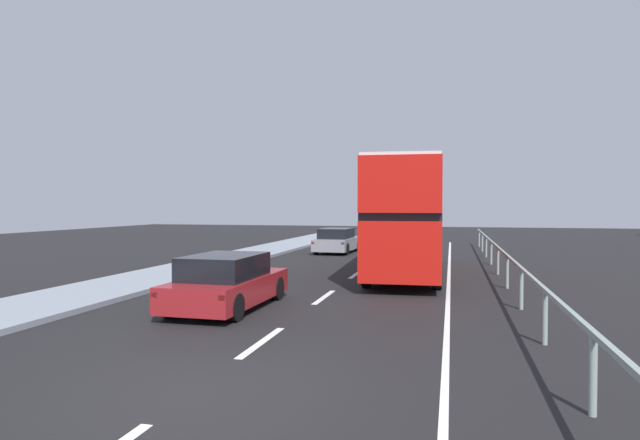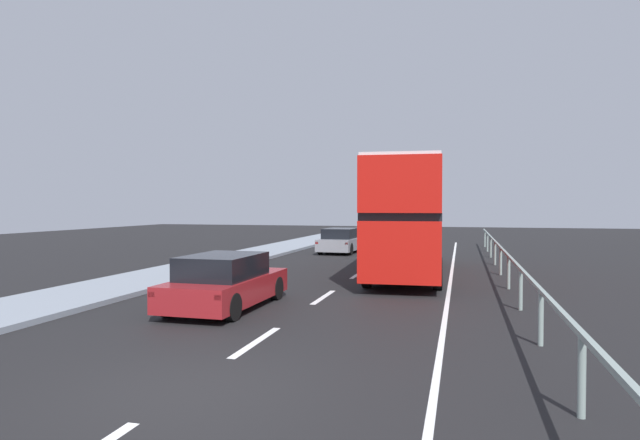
{
  "view_description": "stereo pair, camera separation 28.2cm",
  "coord_description": "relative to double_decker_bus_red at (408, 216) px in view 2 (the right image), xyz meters",
  "views": [
    {
      "loc": [
        3.52,
        -6.94,
        2.62
      ],
      "look_at": [
        -0.37,
        8.83,
        2.18
      ],
      "focal_mm": 29.98,
      "sensor_mm": 36.0,
      "label": 1
    },
    {
      "loc": [
        3.79,
        -6.87,
        2.62
      ],
      "look_at": [
        -0.37,
        8.83,
        2.18
      ],
      "focal_mm": 29.98,
      "sensor_mm": 36.0,
      "label": 2
    }
  ],
  "objects": [
    {
      "name": "lane_paint_markings",
      "position": [
        0.3,
        -5.04,
        -2.24
      ],
      "size": [
        3.58,
        46.0,
        0.01
      ],
      "color": "silver",
      "rests_on": "ground"
    },
    {
      "name": "ground_plane",
      "position": [
        -1.83,
        -13.59,
        -2.29
      ],
      "size": [
        73.78,
        120.0,
        0.1
      ],
      "primitive_type": "cube",
      "color": "black"
    },
    {
      "name": "hatchback_car_near",
      "position": [
        -3.84,
        -7.97,
        -1.58
      ],
      "size": [
        1.89,
        4.29,
        1.38
      ],
      "rotation": [
        0.0,
        0.0,
        -0.01
      ],
      "color": "maroon",
      "rests_on": "ground"
    },
    {
      "name": "sedan_car_ahead",
      "position": [
        -4.47,
        8.36,
        -1.58
      ],
      "size": [
        1.98,
        4.09,
        1.36
      ],
      "rotation": [
        0.0,
        0.0,
        -0.04
      ],
      "color": "gray",
      "rests_on": "ground"
    },
    {
      "name": "bridge_side_railing",
      "position": [
        3.41,
        -4.59,
        -1.37
      ],
      "size": [
        0.1,
        42.0,
        1.07
      ],
      "color": "gray",
      "rests_on": "ground"
    },
    {
      "name": "double_decker_bus_red",
      "position": [
        0.0,
        0.0,
        0.0
      ],
      "size": [
        2.89,
        10.49,
        4.17
      ],
      "rotation": [
        0.0,
        0.0,
        0.05
      ],
      "color": "red",
      "rests_on": "ground"
    }
  ]
}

